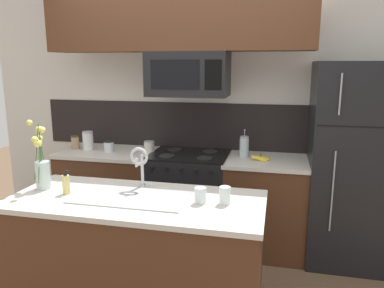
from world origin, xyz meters
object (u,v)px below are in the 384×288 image
Objects in this scene: spare_glass at (225,195)px; drinking_glass at (200,195)px; sink_faucet at (140,162)px; french_press at (244,146)px; storage_jar_short at (109,146)px; microwave at (188,74)px; flower_vase at (42,168)px; stove_range at (189,199)px; banana_bunch at (260,158)px; storage_jar_medium at (88,140)px; storage_jar_tall at (75,142)px; dish_soap_bottle at (66,184)px; storage_jar_squat at (149,147)px; refrigerator at (359,165)px.

drinking_glass is at bearing -172.49° from spare_glass.
french_press is at bearing 60.69° from sink_faucet.
storage_jar_short is 1.29m from sink_faucet.
flower_vase is at bearing -123.19° from microwave.
stove_range is 3.04× the size of sink_faucet.
stove_range is at bearing 175.03° from banana_bunch.
microwave is at bearing -1.90° from storage_jar_medium.
banana_bunch is at bearing 74.86° from drinking_glass.
sink_faucet is at bearing -119.31° from french_press.
storage_jar_tall is at bearing 179.05° from microwave.
storage_jar_short is 1.29m from dish_soap_bottle.
stove_range is 1.42m from spare_glass.
storage_jar_tall is 0.80m from storage_jar_squat.
storage_jar_medium is at bearing 104.02° from flower_vase.
sink_faucet is (1.12, -1.06, 0.13)m from storage_jar_tall.
microwave is 1.11m from storage_jar_short.
drinking_glass is (1.45, -1.26, -0.04)m from storage_jar_medium.
refrigerator reaches higher than storage_jar_squat.
flower_vase is (0.31, -1.23, 0.06)m from storage_jar_medium.
stove_range is 8.17× the size of spare_glass.
spare_glass is at bearing -66.41° from microwave.
sink_faucet is (-1.65, -1.08, 0.21)m from refrigerator.
storage_jar_squat is 1.31m from dish_soap_bottle.
dish_soap_bottle reaches higher than spare_glass.
storage_jar_tall reaches higher than storage_jar_squat.
storage_jar_medium is 1.66× the size of spare_glass.
sink_faucet is 0.52m from dish_soap_bottle.
storage_jar_squat is 1.14m from sink_faucet.
microwave reaches higher than drinking_glass.
french_press is at bearing 3.19° from storage_jar_short.
storage_jar_medium is at bearing 6.50° from storage_jar_tall.
microwave reaches higher than stove_range.
storage_jar_squat is at bearing 6.12° from storage_jar_short.
storage_jar_medium is at bearing 112.21° from dish_soap_bottle.
banana_bunch is 1.29m from sink_faucet.
spare_glass is at bearing -98.12° from banana_bunch.
refrigerator is 1.97m from storage_jar_squat.
dish_soap_bottle is (-0.56, -1.25, -0.71)m from microwave.
flower_vase is (-1.31, -1.27, 0.06)m from french_press.
stove_range is at bearing 66.34° from dish_soap_bottle.
storage_jar_short is at bearing 125.22° from sink_faucet.
refrigerator is 3.65× the size of flower_vase.
flower_vase reaches higher than storage_jar_medium.
french_press reaches higher than banana_bunch.
banana_bunch is 1.22m from drinking_glass.
banana_bunch is at bearing -2.42° from storage_jar_medium.
banana_bunch is (1.91, -0.06, -0.05)m from storage_jar_tall.
banana_bunch is 0.22m from french_press.
storage_jar_tall is 1.24× the size of spare_glass.
storage_jar_squat is at bearing 2.09° from storage_jar_tall.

